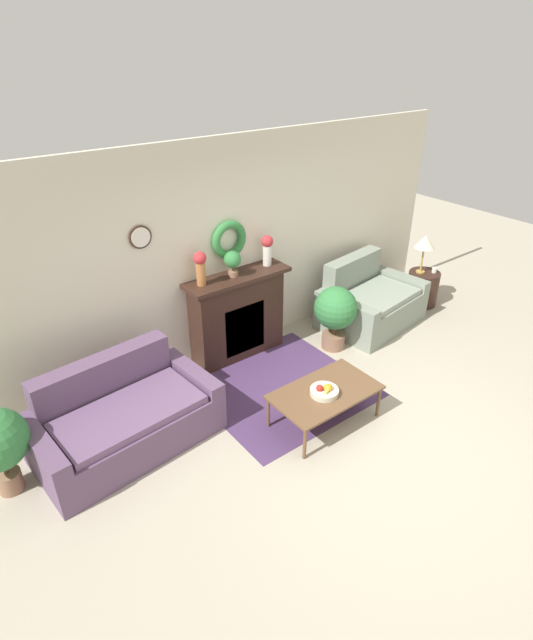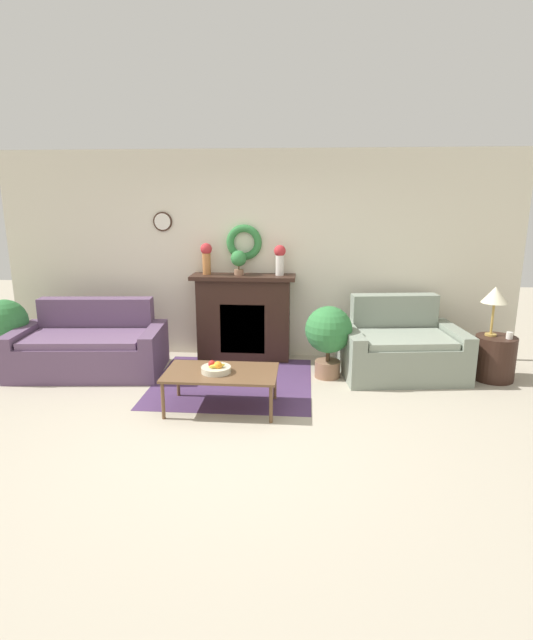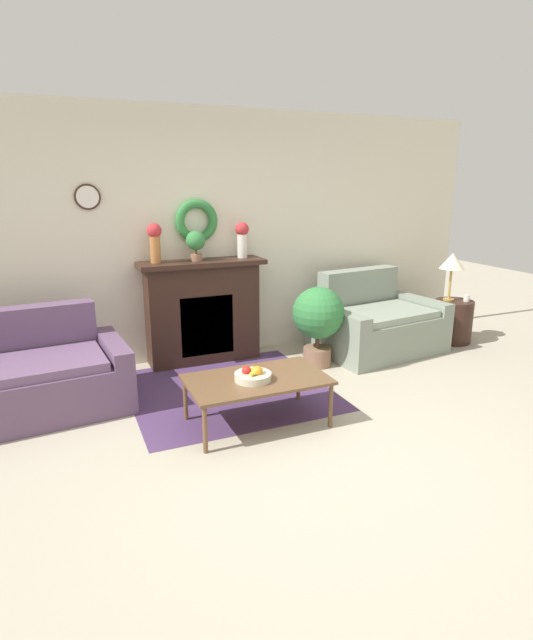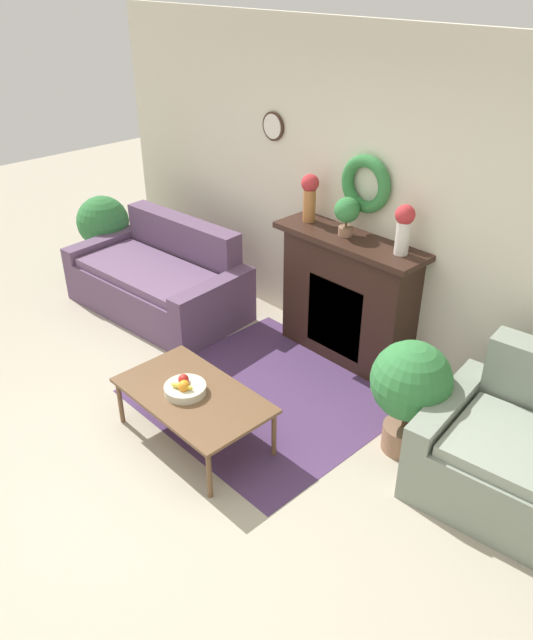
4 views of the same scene
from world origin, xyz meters
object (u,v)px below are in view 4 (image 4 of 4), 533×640
(potted_plant_on_mantel, at_px, (347,212))
(potted_plant_floor_by_couch, at_px, (103,224))
(couch_left, at_px, (161,280))
(potted_plant_floor_by_loveseat, at_px, (410,387))
(vase_on_mantel_left, at_px, (310,194))
(fireplace, at_px, (347,298))
(vase_on_mantel_right, at_px, (404,226))
(fruit_bowl, at_px, (185,388))
(coffee_table, at_px, (193,397))

(potted_plant_on_mantel, bearing_deg, potted_plant_floor_by_couch, -168.48)
(couch_left, height_order, potted_plant_floor_by_loveseat, potted_plant_floor_by_loveseat)
(vase_on_mantel_left, bearing_deg, potted_plant_floor_by_loveseat, -22.14)
(fireplace, distance_m, vase_on_mantel_left, 0.93)
(vase_on_mantel_left, xyz_separation_m, vase_on_mantel_right, (0.95, 0.00, -0.01))
(potted_plant_floor_by_loveseat, bearing_deg, couch_left, -179.58)
(vase_on_mantel_left, distance_m, potted_plant_floor_by_loveseat, 1.88)
(couch_left, height_order, fruit_bowl, couch_left)
(vase_on_mantel_right, distance_m, potted_plant_floor_by_couch, 3.55)
(couch_left, bearing_deg, potted_plant_floor_by_couch, 172.15)
(vase_on_mantel_left, height_order, vase_on_mantel_right, vase_on_mantel_left)
(vase_on_mantel_right, bearing_deg, coffee_table, -106.75)
(couch_left, bearing_deg, fireplace, 14.52)
(coffee_table, distance_m, potted_plant_on_mantel, 1.89)
(fruit_bowl, xyz_separation_m, vase_on_mantel_right, (0.54, 1.68, 0.91))
(fireplace, bearing_deg, potted_plant_on_mantel, -165.28)
(potted_plant_floor_by_couch, distance_m, potted_plant_floor_by_loveseat, 4.02)
(fireplace, bearing_deg, potted_plant_floor_by_couch, -168.42)
(potted_plant_floor_by_couch, bearing_deg, fruit_bowl, -20.53)
(fruit_bowl, bearing_deg, potted_plant_on_mantel, 89.54)
(coffee_table, height_order, potted_plant_on_mantel, potted_plant_on_mantel)
(couch_left, height_order, vase_on_mantel_right, vase_on_mantel_right)
(fruit_bowl, height_order, vase_on_mantel_right, vase_on_mantel_right)
(fireplace, relative_size, coffee_table, 1.19)
(fireplace, distance_m, fruit_bowl, 1.68)
(couch_left, relative_size, vase_on_mantel_right, 4.79)
(vase_on_mantel_left, bearing_deg, potted_plant_floor_by_couch, -166.13)
(fireplace, relative_size, vase_on_mantel_left, 3.33)
(vase_on_mantel_left, bearing_deg, potted_plant_on_mantel, -2.71)
(vase_on_mantel_right, relative_size, potted_plant_floor_by_loveseat, 0.45)
(fruit_bowl, distance_m, vase_on_mantel_left, 1.96)
(potted_plant_floor_by_couch, relative_size, potted_plant_floor_by_loveseat, 1.01)
(fruit_bowl, relative_size, potted_plant_floor_by_couch, 0.34)
(coffee_table, relative_size, potted_plant_on_mantel, 3.59)
(couch_left, distance_m, potted_plant_on_mantel, 2.15)
(couch_left, height_order, potted_plant_on_mantel, potted_plant_on_mantel)
(fireplace, height_order, potted_plant_floor_by_couch, fireplace)
(vase_on_mantel_left, distance_m, potted_plant_floor_by_couch, 2.65)
(fireplace, height_order, fruit_bowl, fireplace)
(potted_plant_floor_by_couch, xyz_separation_m, potted_plant_floor_by_loveseat, (4.02, -0.03, -0.03))
(coffee_table, xyz_separation_m, vase_on_mantel_right, (0.50, 1.65, 0.99))
(coffee_table, distance_m, potted_plant_floor_by_couch, 3.10)
(potted_plant_on_mantel, height_order, potted_plant_floor_by_couch, potted_plant_on_mantel)
(vase_on_mantel_right, bearing_deg, potted_plant_floor_by_loveseat, -45.90)
(coffee_table, bearing_deg, fruit_bowl, -144.00)
(fruit_bowl, xyz_separation_m, potted_plant_floor_by_loveseat, (1.16, 1.04, 0.10))
(couch_left, bearing_deg, vase_on_mantel_right, 10.85)
(fireplace, height_order, vase_on_mantel_right, vase_on_mantel_right)
(fireplace, bearing_deg, vase_on_mantel_right, 0.66)
(potted_plant_floor_by_loveseat, bearing_deg, fireplace, 149.87)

